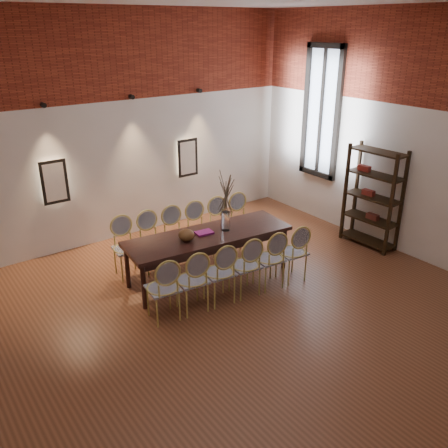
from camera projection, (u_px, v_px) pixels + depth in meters
floor at (244, 318)px, 6.51m from camera, size 7.00×7.00×0.02m
wall_back at (120, 129)px, 8.36m from camera, size 7.00×0.10×4.00m
wall_right at (417, 139)px, 7.66m from camera, size 0.10×7.00×4.00m
brick_band_back at (116, 54)px, 7.82m from camera, size 7.00×0.02×1.50m
brick_band_right at (428, 57)px, 7.13m from camera, size 0.02×7.00×1.50m
niche_left at (54, 182)px, 7.85m from camera, size 0.36×0.06×0.66m
niche_right at (187, 157)px, 9.26m from camera, size 0.36×0.06×0.66m
spot_fixture_left at (43, 105)px, 7.34m from camera, size 0.08×0.10×0.08m
spot_fixture_mid at (132, 97)px, 8.15m from camera, size 0.08×0.10×0.08m
spot_fixture_right at (199, 91)px, 8.92m from camera, size 0.08×0.10×0.08m
window_glass at (322, 113)px, 9.04m from camera, size 0.02×0.78×2.38m
window_frame at (321, 113)px, 9.03m from camera, size 0.08×0.90×2.50m
window_mullion at (321, 113)px, 9.03m from camera, size 0.06×0.06×2.40m
dining_table at (209, 256)px, 7.39m from camera, size 2.66×1.10×0.75m
chair_near_a at (163, 288)px, 6.30m from camera, size 0.48×0.48×0.94m
chair_near_b at (192, 280)px, 6.50m from camera, size 0.48×0.48×0.94m
chair_near_c at (219, 272)px, 6.70m from camera, size 0.48×0.48×0.94m
chair_near_d at (244, 265)px, 6.90m from camera, size 0.48×0.48×0.94m
chair_near_e at (269, 258)px, 7.10m from camera, size 0.48×0.48×0.94m
chair_near_f at (292, 252)px, 7.30m from camera, size 0.48×0.48×0.94m
chair_far_a at (127, 249)px, 7.40m from camera, size 0.48×0.48×0.94m
chair_far_b at (153, 243)px, 7.60m from camera, size 0.48×0.48×0.94m
chair_far_c at (177, 237)px, 7.80m from camera, size 0.48×0.48×0.94m
chair_far_d at (200, 232)px, 8.00m from camera, size 0.48×0.48×0.94m
chair_far_e at (222, 227)px, 8.20m from camera, size 0.48×0.48×0.94m
chair_far_f at (243, 222)px, 8.40m from camera, size 0.48×0.48×0.94m
vase at (226, 221)px, 7.33m from camera, size 0.14×0.14×0.30m
dried_branches at (226, 193)px, 7.15m from camera, size 0.50×0.50×0.70m
bowl at (186, 235)px, 6.98m from camera, size 0.24×0.24×0.18m
book at (204, 233)px, 7.25m from camera, size 0.28×0.21×0.03m
shelving_rack at (373, 197)px, 8.32m from camera, size 0.42×1.01×1.80m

